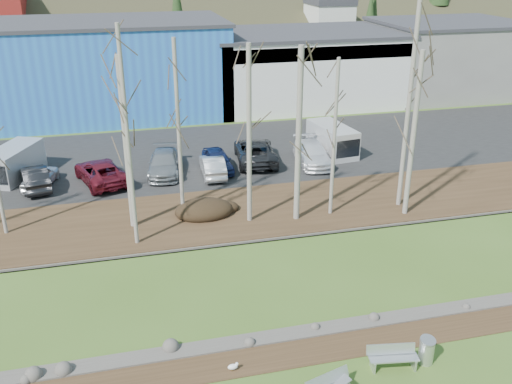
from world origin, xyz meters
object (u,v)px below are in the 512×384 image
object	(u,v)px
seagull	(233,367)
car_3	(164,163)
car_5	(213,166)
bench_intact	(393,357)
car_4	(217,160)
car_7	(312,153)
car_0	(40,177)
car_1	(35,177)
car_2	(101,172)
car_6	(255,151)
van_white	(333,140)
van_grey	(12,163)
litter_bin	(426,352)

from	to	relation	value
seagull	car_3	xyz separation A→B (m)	(-0.44, 19.97, 0.68)
car_5	bench_intact	bearing A→B (deg)	101.17
car_4	car_7	distance (m)	6.66
car_7	car_0	bearing A→B (deg)	-174.75
car_5	car_7	size ratio (longest dim) A/B	0.80
car_1	car_2	xyz separation A→B (m)	(4.00, -0.08, 0.02)
bench_intact	car_0	bearing A→B (deg)	132.98
car_2	car_6	size ratio (longest dim) A/B	0.91
car_1	car_5	world-z (taller)	car_1
car_1	van_white	distance (m)	20.55
bench_intact	car_7	size ratio (longest dim) A/B	0.37
car_0	van_grey	xyz separation A→B (m)	(-1.81, 1.91, 0.37)
litter_bin	car_7	bearing A→B (deg)	82.12
car_3	car_6	xyz separation A→B (m)	(6.44, 0.73, 0.08)
car_0	car_7	bearing A→B (deg)	-167.85
seagull	car_3	size ratio (longest dim) A/B	0.09
car_3	car_4	size ratio (longest dim) A/B	1.21
car_4	van_white	size ratio (longest dim) A/B	0.83
bench_intact	seagull	distance (m)	5.74
car_3	car_6	world-z (taller)	car_6
litter_bin	car_2	xyz separation A→B (m)	(-11.44, 20.60, 0.39)
litter_bin	car_5	size ratio (longest dim) A/B	0.23
car_2	car_4	xyz separation A→B (m)	(7.65, 0.44, -0.03)
bench_intact	car_1	xyz separation A→B (m)	(-14.13, 20.62, 0.40)
litter_bin	car_2	bearing A→B (deg)	119.04
car_2	car_6	bearing A→B (deg)	170.23
van_grey	car_4	bearing A→B (deg)	16.22
car_0	car_2	xyz separation A→B (m)	(3.73, -0.29, 0.08)
car_1	van_grey	world-z (taller)	van_grey
car_3	litter_bin	bearing A→B (deg)	-62.11
car_3	car_7	size ratio (longest dim) A/B	0.98
car_0	car_7	world-z (taller)	car_7
car_1	van_white	world-z (taller)	van_white
van_white	litter_bin	bearing A→B (deg)	-109.98
litter_bin	car_4	xyz separation A→B (m)	(-3.79, 21.04, 0.36)
litter_bin	car_7	size ratio (longest dim) A/B	0.19
litter_bin	car_4	distance (m)	21.38
car_7	van_grey	xyz separation A→B (m)	(-19.85, 2.07, 0.28)
bench_intact	van_grey	distance (m)	27.63
seagull	car_0	xyz separation A→B (m)	(-8.26, 19.61, 0.61)
car_0	van_grey	distance (m)	2.66
car_5	car_7	distance (m)	7.17
car_1	car_6	bearing A→B (deg)	172.49
car_2	car_4	bearing A→B (deg)	166.09
car_3	van_white	xyz separation A→B (m)	(12.40, 1.08, 0.31)
car_5	car_1	bearing A→B (deg)	-0.10
litter_bin	car_6	distance (m)	21.99
van_white	van_grey	xyz separation A→B (m)	(-22.03, 0.47, -0.01)
car_0	car_1	xyz separation A→B (m)	(-0.27, -0.21, 0.06)
litter_bin	car_1	bearing A→B (deg)	126.74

